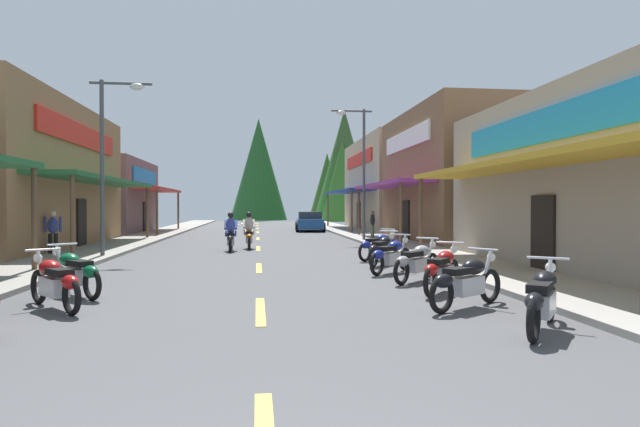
{
  "coord_description": "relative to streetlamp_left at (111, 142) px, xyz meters",
  "views": [
    {
      "loc": [
        -0.06,
        -1.78,
        1.81
      ],
      "look_at": [
        2.7,
        20.88,
        1.48
      ],
      "focal_mm": 29.17,
      "sensor_mm": 36.0,
      "label": 1
    }
  ],
  "objects": [
    {
      "name": "ground",
      "position": [
        5.02,
        6.4,
        -4.05
      ],
      "size": [
        9.87,
        76.46,
        0.1
      ],
      "primitive_type": "cube",
      "color": "#4C4C4F"
    },
    {
      "name": "sidewalk_left",
      "position": [
        -1.23,
        6.4,
        -3.94
      ],
      "size": [
        2.64,
        76.46,
        0.12
      ],
      "primitive_type": "cube",
      "color": "gray",
      "rests_on": "ground"
    },
    {
      "name": "sidewalk_right",
      "position": [
        11.27,
        6.4,
        -3.94
      ],
      "size": [
        2.64,
        76.46,
        0.12
      ],
      "primitive_type": "cube",
      "color": "#9E9991",
      "rests_on": "ground"
    },
    {
      "name": "centerline_dashes",
      "position": [
        5.02,
        10.26,
        -3.99
      ],
      "size": [
        0.16,
        53.04,
        0.01
      ],
      "color": "#E0C64C",
      "rests_on": "ground"
    },
    {
      "name": "storefront_left_far",
      "position": [
        -5.92,
        17.49,
        -1.56
      ],
      "size": [
        8.61,
        9.81,
        4.87
      ],
      "color": "brown",
      "rests_on": "ground"
    },
    {
      "name": "storefront_right_middle",
      "position": [
        16.07,
        7.26,
        -0.66
      ],
      "size": [
        8.82,
        10.61,
        6.68
      ],
      "color": "brown",
      "rests_on": "ground"
    },
    {
      "name": "storefront_right_far",
      "position": [
        16.85,
        19.72,
        -0.61
      ],
      "size": [
        10.37,
        12.88,
        6.78
      ],
      "color": "tan",
      "rests_on": "ground"
    },
    {
      "name": "streetlamp_left",
      "position": [
        0.0,
        0.0,
        0.0
      ],
      "size": [
        2.08,
        0.3,
        6.13
      ],
      "color": "#474C51",
      "rests_on": "ground"
    },
    {
      "name": "streetlamp_right",
      "position": [
        10.06,
        7.23,
        0.32
      ],
      "size": [
        2.08,
        0.3,
        6.71
      ],
      "color": "#474C51",
      "rests_on": "ground"
    },
    {
      "name": "motorcycle_parked_right_0",
      "position": [
        9.02,
        -11.64,
        -3.51
      ],
      "size": [
        1.41,
        1.74,
        1.04
      ],
      "rotation": [
        0.0,
        0.0,
        0.9
      ],
      "color": "black",
      "rests_on": "ground"
    },
    {
      "name": "motorcycle_parked_right_1",
      "position": [
        8.63,
        -9.84,
        -3.51
      ],
      "size": [
        1.83,
        1.28,
        1.04
      ],
      "rotation": [
        0.0,
        0.0,
        0.59
      ],
      "color": "black",
      "rests_on": "ground"
    },
    {
      "name": "motorcycle_parked_right_2",
      "position": [
        8.8,
        -8.2,
        -3.51
      ],
      "size": [
        1.41,
        1.74,
        1.04
      ],
      "rotation": [
        0.0,
        0.0,
        0.9
      ],
      "color": "black",
      "rests_on": "ground"
    },
    {
      "name": "motorcycle_parked_right_3",
      "position": [
        8.76,
        -6.61,
        -3.51
      ],
      "size": [
        1.61,
        1.55,
        1.04
      ],
      "rotation": [
        0.0,
        0.0,
        0.76
      ],
      "color": "black",
      "rests_on": "ground"
    },
    {
      "name": "motorcycle_parked_right_4",
      "position": [
        8.55,
        -4.99,
        -3.51
      ],
      "size": [
        1.57,
        1.6,
        1.04
      ],
      "rotation": [
        0.0,
        0.0,
        0.79
      ],
      "color": "black",
      "rests_on": "ground"
    },
    {
      "name": "motorcycle_parked_right_5",
      "position": [
        8.77,
        -3.13,
        -3.51
      ],
      "size": [
        1.32,
        1.8,
        1.04
      ],
      "rotation": [
        0.0,
        0.0,
        0.95
      ],
      "color": "black",
      "rests_on": "ground"
    },
    {
      "name": "motorcycle_parked_right_6",
      "position": [
        8.99,
        -1.67,
        -3.51
      ],
      "size": [
        1.71,
        1.44,
        1.04
      ],
      "rotation": [
        0.0,
        0.0,
        0.69
      ],
      "color": "black",
      "rests_on": "ground"
    },
    {
      "name": "motorcycle_parked_left_2",
      "position": [
        1.46,
        -9.09,
        -3.51
      ],
      "size": [
        1.45,
        1.7,
        1.04
      ],
      "rotation": [
        0.0,
        0.0,
        2.27
      ],
      "color": "black",
      "rests_on": "ground"
    },
    {
      "name": "motorcycle_parked_left_3",
      "position": [
        1.34,
        -7.73,
        -3.51
      ],
      "size": [
        1.54,
        1.63,
        1.04
      ],
      "rotation": [
        0.0,
        0.0,
        2.33
      ],
      "color": "black",
      "rests_on": "ground"
    },
    {
      "name": "rider_cruising_lead",
      "position": [
        3.92,
        2.51,
        -3.34
      ],
      "size": [
        0.6,
        2.14,
        1.57
      ],
      "rotation": [
        0.0,
        0.0,
        1.59
      ],
      "color": "black",
      "rests_on": "ground"
    },
    {
      "name": "rider_cruising_trailing",
      "position": [
        4.63,
        3.58,
        -3.34
      ],
      "size": [
        0.6,
        2.14,
        1.57
      ],
      "rotation": [
        0.0,
        0.0,
        1.6
      ],
      "color": "black",
      "rests_on": "ground"
    },
    {
      "name": "pedestrian_browsing",
      "position": [
        -2.25,
        0.87,
        -3.04
      ],
      "size": [
        0.55,
        0.35,
        1.66
      ],
      "rotation": [
        0.0,
        0.0,
        5.0
      ],
      "color": "black",
      "rests_on": "ground"
    },
    {
      "name": "pedestrian_waiting",
      "position": [
        11.08,
        8.48,
        -3.09
      ],
      "size": [
        0.27,
        0.57,
        1.57
      ],
      "rotation": [
        0.0,
        0.0,
        0.02
      ],
      "color": "#3F593F",
      "rests_on": "ground"
    },
    {
      "name": "parked_car_curbside",
      "position": [
        8.75,
        18.58,
        -3.31
      ],
      "size": [
        2.27,
        4.4,
        1.4
      ],
      "rotation": [
        0.0,
        0.0,
        1.51
      ],
      "color": "#1E4C8C",
      "rests_on": "ground"
    },
    {
      "name": "treeline_backdrop",
      "position": [
        11.82,
        45.61,
        2.02
      ],
      "size": [
        17.84,
        13.46,
        13.6
      ],
      "color": "#316023",
      "rests_on": "ground"
    }
  ]
}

